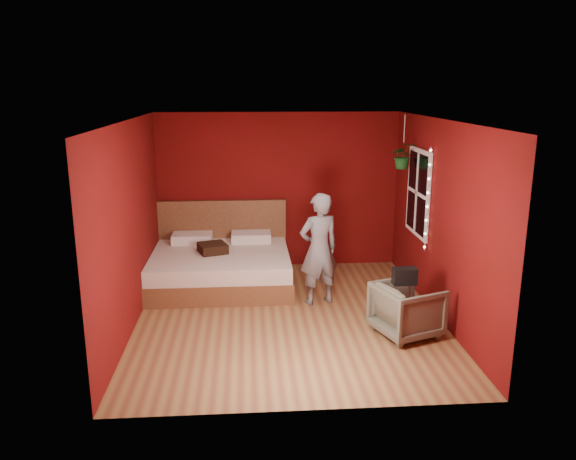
# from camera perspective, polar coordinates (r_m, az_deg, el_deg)

# --- Properties ---
(floor) EXTENTS (4.50, 4.50, 0.00)m
(floor) POSITION_cam_1_polar(r_m,az_deg,el_deg) (7.64, 0.04, -8.79)
(floor) COLOR olive
(floor) RESTS_ON ground
(room_walls) EXTENTS (4.04, 4.54, 2.62)m
(room_walls) POSITION_cam_1_polar(r_m,az_deg,el_deg) (7.14, 0.04, 3.68)
(room_walls) COLOR #660A0D
(room_walls) RESTS_ON ground
(window) EXTENTS (0.05, 0.97, 1.27)m
(window) POSITION_cam_1_polar(r_m,az_deg,el_deg) (8.42, 13.06, 3.73)
(window) COLOR white
(window) RESTS_ON room_walls
(fairy_lights) EXTENTS (0.04, 0.04, 1.45)m
(fairy_lights) POSITION_cam_1_polar(r_m,az_deg,el_deg) (7.92, 13.99, 3.00)
(fairy_lights) COLOR silver
(fairy_lights) RESTS_ON room_walls
(bed) EXTENTS (2.13, 1.81, 1.17)m
(bed) POSITION_cam_1_polar(r_m,az_deg,el_deg) (8.83, -6.82, -3.51)
(bed) COLOR brown
(bed) RESTS_ON ground
(person) EXTENTS (0.67, 0.54, 1.60)m
(person) POSITION_cam_1_polar(r_m,az_deg,el_deg) (7.85, 3.16, -1.96)
(person) COLOR slate
(person) RESTS_ON ground
(armchair) EXTENTS (0.93, 0.92, 0.66)m
(armchair) POSITION_cam_1_polar(r_m,az_deg,el_deg) (7.14, 12.00, -7.94)
(armchair) COLOR #585645
(armchair) RESTS_ON ground
(handbag) EXTENTS (0.29, 0.15, 0.21)m
(handbag) POSITION_cam_1_polar(r_m,az_deg,el_deg) (6.99, 11.77, -4.61)
(handbag) COLOR black
(handbag) RESTS_ON armchair
(throw_pillow) EXTENTS (0.51, 0.51, 0.14)m
(throw_pillow) POSITION_cam_1_polar(r_m,az_deg,el_deg) (8.66, -7.66, -1.83)
(throw_pillow) COLOR black
(throw_pillow) RESTS_ON bed
(hanging_plant) EXTENTS (0.38, 0.34, 0.80)m
(hanging_plant) POSITION_cam_1_polar(r_m,az_deg,el_deg) (8.62, 11.61, 7.41)
(hanging_plant) COLOR silver
(hanging_plant) RESTS_ON room_walls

